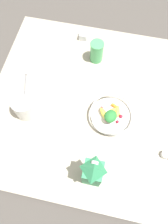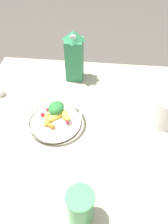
{
  "view_description": "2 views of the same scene",
  "coord_description": "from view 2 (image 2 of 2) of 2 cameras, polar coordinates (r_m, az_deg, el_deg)",
  "views": [
    {
      "loc": [
        -0.1,
        0.53,
        1.13
      ],
      "look_at": [
        -0.0,
        0.09,
        0.1
      ],
      "focal_mm": 35.0,
      "sensor_mm": 36.0,
      "label": 1
    },
    {
      "loc": [
        0.04,
        -0.53,
        0.72
      ],
      "look_at": [
        -0.02,
        0.06,
        0.11
      ],
      "focal_mm": 35.0,
      "sensor_mm": 36.0,
      "label": 2
    }
  ],
  "objects": [
    {
      "name": "fruit_bowl",
      "position": [
        0.9,
        -7.87,
        -1.38
      ],
      "size": [
        0.24,
        0.24,
        0.09
      ],
      "color": "silver",
      "rests_on": "countertop"
    },
    {
      "name": "countertop",
      "position": [
        0.88,
        0.98,
        -7.37
      ],
      "size": [
        1.09,
        1.09,
        0.03
      ],
      "color": "#B2A893",
      "rests_on": "ground_plane"
    },
    {
      "name": "yogurt_tub",
      "position": [
        0.94,
        20.8,
        0.72
      ],
      "size": [
        0.12,
        0.15,
        0.27
      ],
      "color": "white",
      "rests_on": "countertop"
    },
    {
      "name": "drinking_cup",
      "position": [
        0.66,
        -0.99,
        -23.51
      ],
      "size": [
        0.08,
        0.08,
        0.14
      ],
      "color": "#4CB266",
      "rests_on": "countertop"
    },
    {
      "name": "ground_plane",
      "position": [
        0.9,
        0.97,
        -7.97
      ],
      "size": [
        6.0,
        6.0,
        0.0
      ],
      "primitive_type": "plane",
      "color": "#4C4742"
    },
    {
      "name": "milk_carton",
      "position": [
        1.09,
        -2.54,
        14.47
      ],
      "size": [
        0.08,
        0.08,
        0.26
      ],
      "color": "#338C59",
      "rests_on": "countertop"
    }
  ]
}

